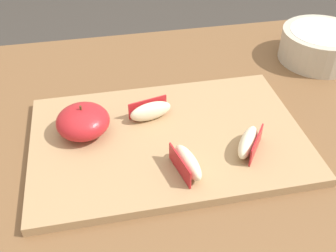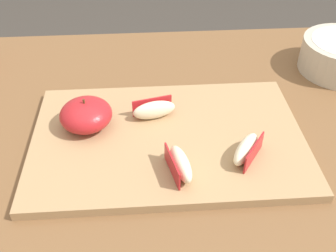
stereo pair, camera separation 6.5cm
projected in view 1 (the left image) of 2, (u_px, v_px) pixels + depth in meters
The scene contains 7 objects.
dining_table at pixel (140, 185), 0.75m from camera, with size 1.16×0.78×0.73m.
cutting_board at pixel (168, 139), 0.67m from camera, with size 0.45×0.29×0.02m.
apple_half_skin_up at pixel (83, 121), 0.65m from camera, with size 0.09×0.09×0.06m.
apple_wedge_left at pixel (150, 111), 0.69m from camera, with size 0.08×0.04×0.03m.
apple_wedge_front at pixel (249, 142), 0.62m from camera, with size 0.06×0.07×0.03m.
apple_wedge_near_knife at pixel (187, 163), 0.59m from camera, with size 0.04×0.08×0.03m.
ceramic_fruit_bowl at pixel (321, 45), 0.86m from camera, with size 0.17×0.17×0.07m.
Camera 1 is at (-0.05, -0.51, 1.18)m, focal length 42.55 mm.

